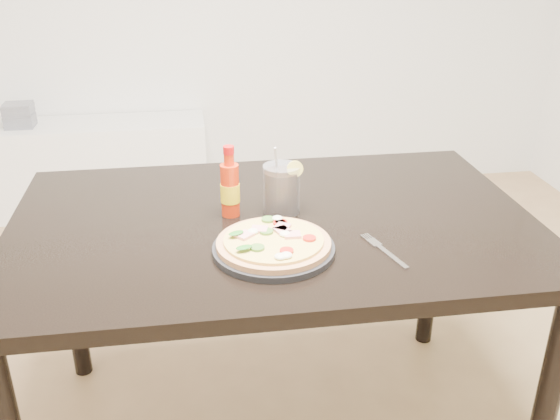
{
  "coord_description": "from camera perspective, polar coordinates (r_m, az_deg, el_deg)",
  "views": [
    {
      "loc": [
        -0.18,
        -1.26,
        1.47
      ],
      "look_at": [
        0.03,
        0.12,
        0.83
      ],
      "focal_mm": 40.0,
      "sensor_mm": 36.0,
      "label": 1
    }
  ],
  "objects": [
    {
      "name": "plate",
      "position": [
        1.5,
        -0.59,
        -3.6
      ],
      "size": [
        0.3,
        0.3,
        0.02
      ],
      "primitive_type": "cylinder",
      "color": "black",
      "rests_on": "dining_table"
    },
    {
      "name": "cd_stack",
      "position": [
        3.54,
        -22.75,
        8.0
      ],
      "size": [
        0.14,
        0.12,
        0.13
      ],
      "color": "slate",
      "rests_on": "media_console"
    },
    {
      "name": "dining_table",
      "position": [
        1.71,
        -0.6,
        -3.29
      ],
      "size": [
        1.4,
        0.9,
        0.75
      ],
      "color": "black",
      "rests_on": "ground"
    },
    {
      "name": "pizza",
      "position": [
        1.49,
        -0.59,
        -2.93
      ],
      "size": [
        0.28,
        0.28,
        0.03
      ],
      "color": "tan",
      "rests_on": "plate"
    },
    {
      "name": "cola_cup",
      "position": [
        1.69,
        0.15,
        1.86
      ],
      "size": [
        0.11,
        0.1,
        0.19
      ],
      "rotation": [
        0.0,
        0.0,
        -0.05
      ],
      "color": "black",
      "rests_on": "dining_table"
    },
    {
      "name": "media_console",
      "position": [
        3.6,
        -18.02,
        3.7
      ],
      "size": [
        1.4,
        0.34,
        0.5
      ],
      "primitive_type": "cube",
      "color": "white",
      "rests_on": "ground"
    },
    {
      "name": "hot_sauce_bottle",
      "position": [
        1.67,
        -4.59,
        1.98
      ],
      "size": [
        0.06,
        0.06,
        0.2
      ],
      "rotation": [
        0.0,
        0.0,
        0.39
      ],
      "color": "red",
      "rests_on": "dining_table"
    },
    {
      "name": "fork",
      "position": [
        1.53,
        9.39,
        -3.59
      ],
      "size": [
        0.07,
        0.19,
        0.0
      ],
      "rotation": [
        0.0,
        0.0,
        0.28
      ],
      "color": "silver",
      "rests_on": "dining_table"
    }
  ]
}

